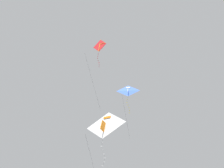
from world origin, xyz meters
The scene contains 3 objects.
kite_diamond_near_left centered at (0.74, -0.25, 30.15)m, with size 2.53×2.00×8.87m.
kite_delta_mid_left centered at (-3.56, -3.99, 26.03)m, with size 2.25×1.20×6.79m.
kite_delta_low_drifter centered at (0.79, 5.13, 18.90)m, with size 3.23×2.78×6.37m.
Camera 1 is at (4.89, 32.18, 11.73)m, focal length 49.18 mm.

